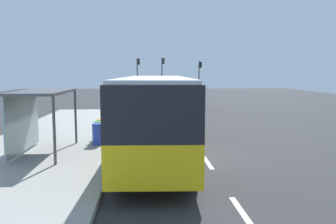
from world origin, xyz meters
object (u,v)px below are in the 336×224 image
recycling_bin_blue (98,134)px  recycling_bin_orange (102,129)px  traffic_light_far_side (138,71)px  traffic_light_median (163,71)px  bus (155,112)px  sedan_far (178,91)px  bus_shelter (36,105)px  traffic_light_near_side (200,73)px  white_van (191,94)px  sedan_near (173,89)px  recycling_bin_green (100,131)px

recycling_bin_blue → recycling_bin_orange: (0.00, 1.40, 0.00)m
traffic_light_far_side → traffic_light_median: (3.50, 0.80, 0.06)m
bus → traffic_light_median: 37.04m
sedan_far → bus_shelter: bus_shelter is taller
traffic_light_near_side → traffic_light_far_side: size_ratio=0.92×
sedan_far → recycling_bin_orange: 31.52m
white_van → sedan_near: size_ratio=1.17×
traffic_light_near_side → traffic_light_median: size_ratio=0.90×
bus → recycling_bin_orange: bus is taller
bus → recycling_bin_blue: (-2.49, 1.89, -1.19)m
sedan_far → traffic_light_far_side: size_ratio=0.83×
sedan_far → traffic_light_near_side: size_ratio=0.90×
traffic_light_near_side → traffic_light_far_side: traffic_light_far_side is taller
white_van → traffic_light_near_side: 16.42m
recycling_bin_orange → bus_shelter: bearing=-127.1°
traffic_light_far_side → bus: bearing=-87.8°
recycling_bin_green → traffic_light_near_side: bearing=73.5°
sedan_far → recycling_bin_blue: 32.89m
recycling_bin_green → recycling_bin_orange: (0.00, 0.70, 0.00)m
recycling_bin_orange → recycling_bin_blue: bearing=-90.0°
recycling_bin_green → traffic_light_far_side: bearing=88.1°
white_van → recycling_bin_orange: white_van is taller
bus_shelter → recycling_bin_blue: bearing=34.5°
traffic_light_median → recycling_bin_blue: bearing=-97.5°
bus → bus_shelter: (-4.70, 0.36, 0.25)m
recycling_bin_orange → traffic_light_far_side: size_ratio=0.18×
recycling_bin_orange → traffic_light_median: traffic_light_median is taller
recycling_bin_blue → recycling_bin_green: bearing=90.0°
recycling_bin_orange → bus_shelter: size_ratio=0.24×
recycling_bin_green → bus: bearing=-46.1°
traffic_light_near_side → recycling_bin_blue: bearing=-106.2°
sedan_near → sedan_far: size_ratio=1.00×
traffic_light_near_side → traffic_light_far_side: 8.65m
bus → white_van: bearing=78.6°
white_van → sedan_near: white_van is taller
sedan_far → traffic_light_far_side: traffic_light_far_side is taller
recycling_bin_blue → traffic_light_near_side: 34.93m
recycling_bin_green → bus_shelter: bus_shelter is taller
bus → traffic_light_median: bearing=86.7°
sedan_far → recycling_bin_blue: size_ratio=4.69×
sedan_far → bus: bearing=-96.7°
recycling_bin_orange → traffic_light_far_side: bearing=88.1°
sedan_near → recycling_bin_orange: bearing=-99.6°
white_van → traffic_light_far_side: traffic_light_far_side is taller
sedan_near → traffic_light_far_side: traffic_light_far_side is taller
sedan_far → recycling_bin_green: bearing=-101.6°
sedan_far → traffic_light_near_side: 4.23m
bus_shelter → bus: bearing=-4.4°
bus → recycling_bin_orange: (-2.49, 3.29, -1.19)m
recycling_bin_green → white_van: bearing=69.1°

